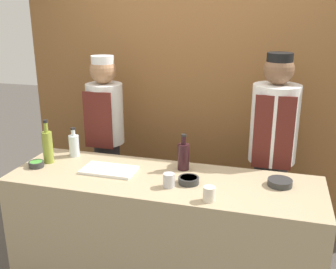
% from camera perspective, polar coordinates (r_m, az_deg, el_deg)
% --- Properties ---
extents(cabinet_wall, '(3.30, 0.18, 2.40)m').
position_cam_1_polar(cabinet_wall, '(3.73, 4.24, 4.53)').
color(cabinet_wall, brown).
rests_on(cabinet_wall, ground_plane).
extents(counter, '(2.20, 0.68, 0.92)m').
position_cam_1_polar(counter, '(2.98, -0.74, -14.49)').
color(counter, tan).
rests_on(counter, ground_plane).
extents(sauce_bowl_orange, '(0.14, 0.14, 0.04)m').
position_cam_1_polar(sauce_bowl_orange, '(2.68, 3.02, -6.60)').
color(sauce_bowl_orange, '#2D2D2D').
rests_on(sauce_bowl_orange, counter).
extents(sauce_bowl_white, '(0.16, 0.16, 0.04)m').
position_cam_1_polar(sauce_bowl_white, '(2.75, 15.94, -6.68)').
color(sauce_bowl_white, '#2D2D2D').
rests_on(sauce_bowl_white, counter).
extents(sauce_bowl_green, '(0.11, 0.11, 0.04)m').
position_cam_1_polar(sauce_bowl_green, '(3.10, -18.57, -4.07)').
color(sauce_bowl_green, '#2D2D2D').
rests_on(sauce_bowl_green, counter).
extents(cutting_board, '(0.39, 0.22, 0.02)m').
position_cam_1_polar(cutting_board, '(2.91, -8.56, -5.11)').
color(cutting_board, white).
rests_on(cutting_board, counter).
extents(bottle_clear, '(0.08, 0.08, 0.24)m').
position_cam_1_polar(bottle_clear, '(3.23, -13.48, -1.48)').
color(bottle_clear, silver).
rests_on(bottle_clear, counter).
extents(bottle_wine, '(0.09, 0.09, 0.27)m').
position_cam_1_polar(bottle_wine, '(2.88, 2.26, -3.11)').
color(bottle_wine, black).
rests_on(bottle_wine, counter).
extents(bottle_oil, '(0.08, 0.08, 0.34)m').
position_cam_1_polar(bottle_oil, '(3.13, -17.07, -1.61)').
color(bottle_oil, olive).
rests_on(bottle_oil, counter).
extents(cup_cream, '(0.08, 0.08, 0.09)m').
position_cam_1_polar(cup_cream, '(2.45, 5.99, -8.57)').
color(cup_cream, silver).
rests_on(cup_cream, counter).
extents(cup_steel, '(0.08, 0.08, 0.09)m').
position_cam_1_polar(cup_steel, '(2.62, 0.12, -6.65)').
color(cup_steel, '#B7B7BC').
rests_on(cup_steel, counter).
extents(chef_left, '(0.32, 0.32, 1.68)m').
position_cam_1_polar(chef_left, '(3.57, -8.94, -0.76)').
color(chef_left, '#28282D').
rests_on(chef_left, ground_plane).
extents(chef_right, '(0.37, 0.37, 1.75)m').
position_cam_1_polar(chef_right, '(3.25, 14.82, -2.68)').
color(chef_right, '#28282D').
rests_on(chef_right, ground_plane).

